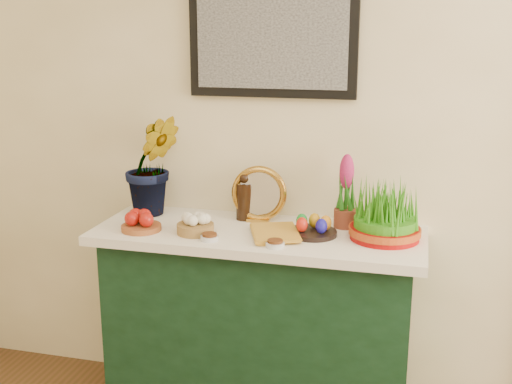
# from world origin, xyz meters

# --- Properties ---
(room) EXTENTS (4.50, 4.54, 2.72)m
(room) POSITION_xyz_m (0.06, 0.11, 1.70)
(room) COLOR brown
(room) RESTS_ON ground
(sideboard) EXTENTS (1.30, 0.45, 0.85)m
(sideboard) POSITION_xyz_m (-0.39, 2.00, 0.42)
(sideboard) COLOR #133620
(sideboard) RESTS_ON ground
(tablecloth) EXTENTS (1.40, 0.55, 0.04)m
(tablecloth) POSITION_xyz_m (-0.39, 2.00, 0.87)
(tablecloth) COLOR white
(tablecloth) RESTS_ON sideboard
(hyacinth_green) EXTENTS (0.39, 0.38, 0.61)m
(hyacinth_green) POSITION_xyz_m (-0.92, 2.12, 1.19)
(hyacinth_green) COLOR #206716
(hyacinth_green) RESTS_ON tablecloth
(apple_bowl) EXTENTS (0.18, 0.18, 0.09)m
(apple_bowl) POSITION_xyz_m (-0.87, 1.87, 0.93)
(apple_bowl) COLOR brown
(apple_bowl) RESTS_ON tablecloth
(garlic_basket) EXTENTS (0.19, 0.19, 0.09)m
(garlic_basket) POSITION_xyz_m (-0.63, 1.89, 0.93)
(garlic_basket) COLOR olive
(garlic_basket) RESTS_ON tablecloth
(vinegar_cruet) EXTENTS (0.07, 0.07, 0.21)m
(vinegar_cruet) POSITION_xyz_m (-0.49, 2.14, 0.98)
(vinegar_cruet) COLOR black
(vinegar_cruet) RESTS_ON tablecloth
(mirror) EXTENTS (0.25, 0.08, 0.25)m
(mirror) POSITION_xyz_m (-0.42, 2.14, 1.01)
(mirror) COLOR #BF8B33
(mirror) RESTS_ON tablecloth
(book) EXTENTS (0.24, 0.29, 0.03)m
(book) POSITION_xyz_m (-0.39, 1.91, 0.91)
(book) COLOR gold
(book) RESTS_ON tablecloth
(spice_dish_left) EXTENTS (0.07, 0.07, 0.03)m
(spice_dish_left) POSITION_xyz_m (-0.55, 1.82, 0.90)
(spice_dish_left) COLOR silver
(spice_dish_left) RESTS_ON tablecloth
(spice_dish_right) EXTENTS (0.08, 0.08, 0.03)m
(spice_dish_right) POSITION_xyz_m (-0.27, 1.81, 0.90)
(spice_dish_right) COLOR silver
(spice_dish_right) RESTS_ON tablecloth
(egg_plate) EXTENTS (0.21, 0.21, 0.08)m
(egg_plate) POSITION_xyz_m (-0.15, 2.00, 0.92)
(egg_plate) COLOR black
(egg_plate) RESTS_ON tablecloth
(hyacinth_pink) EXTENTS (0.10, 0.10, 0.32)m
(hyacinth_pink) POSITION_xyz_m (-0.04, 2.14, 1.03)
(hyacinth_pink) COLOR brown
(hyacinth_pink) RESTS_ON tablecloth
(wheatgrass_sabzeh) EXTENTS (0.29, 0.29, 0.24)m
(wheatgrass_sabzeh) POSITION_xyz_m (0.14, 2.02, 0.99)
(wheatgrass_sabzeh) COLOR #980706
(wheatgrass_sabzeh) RESTS_ON tablecloth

